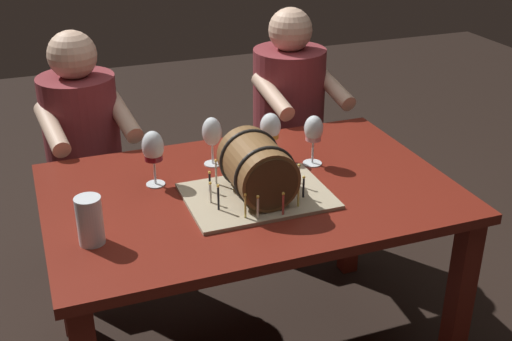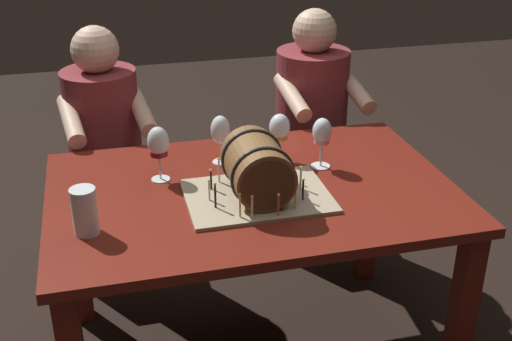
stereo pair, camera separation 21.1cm
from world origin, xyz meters
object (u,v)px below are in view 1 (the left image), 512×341
object	(u,v)px
barrel_cake	(256,172)
person_seated_left	(87,174)
wine_glass_amber	(270,129)
wine_glass_red	(153,149)
person_seated_right	(288,140)
dining_table	(250,215)
beer_pint	(90,221)
wine_glass_empty	(212,133)
wine_glass_rose	(314,131)

from	to	relation	value
barrel_cake	person_seated_left	distance (m)	1.00
wine_glass_amber	person_seated_left	bearing A→B (deg)	137.41
wine_glass_red	person_seated_right	bearing A→B (deg)	39.22
dining_table	beer_pint	distance (m)	0.60
barrel_cake	person_seated_left	size ratio (longest dim) A/B	0.42
barrel_cake	person_seated_left	bearing A→B (deg)	119.12
barrel_cake	wine_glass_amber	xyz separation A→B (m)	(0.15, 0.26, 0.03)
barrel_cake	wine_glass_empty	size ratio (longest dim) A/B	2.58
wine_glass_rose	person_seated_left	bearing A→B (deg)	138.73
wine_glass_amber	person_seated_right	bearing A→B (deg)	60.69
wine_glass_rose	beer_pint	xyz separation A→B (m)	(-0.83, -0.27, -0.06)
wine_glass_red	wine_glass_amber	distance (m)	0.45
person_seated_left	person_seated_right	distance (m)	0.94
barrel_cake	wine_glass_empty	bearing A→B (deg)	100.87
dining_table	wine_glass_empty	size ratio (longest dim) A/B	7.49
beer_pint	person_seated_left	bearing A→B (deg)	85.04
dining_table	wine_glass_amber	bearing A→B (deg)	51.73
wine_glass_rose	person_seated_right	distance (m)	0.76
dining_table	wine_glass_amber	world-z (taller)	wine_glass_amber
barrel_cake	beer_pint	size ratio (longest dim) A/B	3.19
person_seated_right	beer_pint	bearing A→B (deg)	-137.75
beer_pint	wine_glass_rose	bearing A→B (deg)	17.82
wine_glass_rose	beer_pint	bearing A→B (deg)	-162.18
dining_table	barrel_cake	world-z (taller)	barrel_cake
barrel_cake	person_seated_left	xyz separation A→B (m)	(-0.46, 0.83, -0.31)
dining_table	beer_pint	bearing A→B (deg)	-163.19
wine_glass_amber	person_seated_right	world-z (taller)	person_seated_right
barrel_cake	wine_glass_red	bearing A→B (deg)	144.07
wine_glass_rose	beer_pint	size ratio (longest dim) A/B	1.27
wine_glass_red	wine_glass_amber	bearing A→B (deg)	6.96
wine_glass_red	beer_pint	distance (m)	0.40
wine_glass_rose	person_seated_left	world-z (taller)	person_seated_left
wine_glass_empty	person_seated_left	bearing A→B (deg)	127.26
wine_glass_amber	beer_pint	xyz separation A→B (m)	(-0.70, -0.36, -0.05)
wine_glass_amber	barrel_cake	bearing A→B (deg)	-120.33
wine_glass_amber	person_seated_right	size ratio (longest dim) A/B	0.16
wine_glass_empty	person_seated_left	world-z (taller)	person_seated_left
barrel_cake	wine_glass_red	world-z (taller)	barrel_cake
dining_table	person_seated_right	bearing A→B (deg)	58.27
wine_glass_rose	person_seated_left	size ratio (longest dim) A/B	0.17
wine_glass_red	beer_pint	world-z (taller)	wine_glass_red
wine_glass_amber	wine_glass_rose	bearing A→B (deg)	-34.22
person_seated_left	wine_glass_rose	bearing A→B (deg)	-41.27
barrel_cake	wine_glass_red	distance (m)	0.36
dining_table	person_seated_left	bearing A→B (deg)	121.70
dining_table	person_seated_left	world-z (taller)	person_seated_left
wine_glass_red	person_seated_right	xyz separation A→B (m)	(0.76, 0.62, -0.33)
dining_table	person_seated_left	distance (m)	0.90
dining_table	barrel_cake	size ratio (longest dim) A/B	2.91
wine_glass_amber	beer_pint	world-z (taller)	wine_glass_amber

